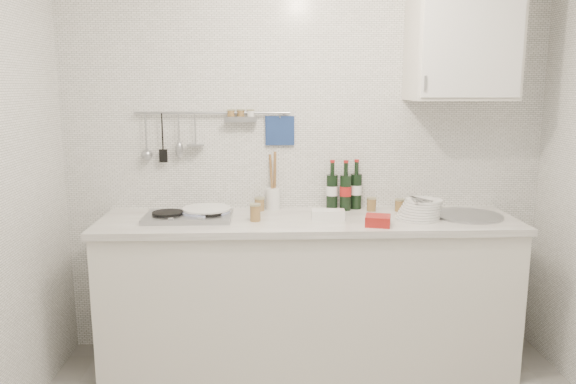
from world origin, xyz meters
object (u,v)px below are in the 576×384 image
at_px(wall_cabinet, 463,39).
at_px(plate_stack_hob, 205,212).
at_px(plate_stack_sink, 420,210).
at_px(wine_bottles, 345,185).
at_px(utensil_crock, 273,196).

bearing_deg(wall_cabinet, plate_stack_hob, -177.50).
xyz_separation_m(plate_stack_sink, wine_bottles, (-0.41, 0.26, 0.10)).
xyz_separation_m(wine_bottles, utensil_crock, (-0.45, 0.02, -0.07)).
height_order(plate_stack_hob, wine_bottles, wine_bottles).
bearing_deg(plate_stack_sink, plate_stack_hob, 175.90).
distance_m(wine_bottles, utensil_crock, 0.45).
height_order(plate_stack_hob, utensil_crock, utensil_crock).
bearing_deg(wine_bottles, plate_stack_hob, -168.54).
bearing_deg(utensil_crock, wall_cabinet, -6.61).
distance_m(plate_stack_hob, utensil_crock, 0.45).
height_order(wall_cabinet, wine_bottles, wall_cabinet).
bearing_deg(plate_stack_hob, wall_cabinet, 2.50).
bearing_deg(plate_stack_hob, plate_stack_sink, -4.10).
distance_m(wall_cabinet, plate_stack_sink, 1.02).
bearing_deg(wine_bottles, plate_stack_sink, -32.70).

